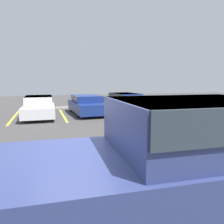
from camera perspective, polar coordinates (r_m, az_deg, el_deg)
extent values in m
plane|color=#423F3F|center=(4.08, 0.22, -23.96)|extent=(60.00, 60.00, 0.00)
cube|color=yellow|center=(14.25, -24.31, -1.26)|extent=(0.12, 5.28, 0.01)
cube|color=yellow|center=(14.19, -12.69, -0.77)|extent=(0.12, 5.28, 0.01)
cube|color=yellow|center=(14.70, -1.43, -0.26)|extent=(0.12, 5.28, 0.01)
cube|color=yellow|center=(15.74, 8.70, 0.21)|extent=(0.12, 5.28, 0.01)
cube|color=navy|center=(3.66, 24.21, -15.35)|extent=(6.19, 2.24, 0.96)
cube|color=navy|center=(3.24, 20.84, -2.93)|extent=(2.29, 1.87, 0.69)
cube|color=#2D3842|center=(3.21, 20.98, -0.22)|extent=(2.25, 1.93, 0.38)
cylinder|color=black|center=(3.79, -8.28, -18.71)|extent=(0.94, 0.36, 0.92)
cylinder|color=#ADADB2|center=(3.79, -8.28, -18.71)|extent=(0.52, 0.36, 0.51)
cube|color=silver|center=(13.86, -18.49, 0.75)|extent=(1.83, 4.66, 0.58)
cube|color=silver|center=(13.90, -18.58, 2.97)|extent=(1.58, 2.44, 0.49)
cube|color=#2D3842|center=(13.89, -18.59, 3.37)|extent=(1.65, 2.39, 0.29)
cylinder|color=black|center=(12.54, -15.32, -0.51)|extent=(0.25, 0.66, 0.66)
cylinder|color=#ADADB2|center=(12.54, -15.32, -0.51)|extent=(0.26, 0.37, 0.36)
cylinder|color=black|center=(12.61, -22.01, -0.78)|extent=(0.25, 0.66, 0.66)
cylinder|color=#ADADB2|center=(12.61, -22.01, -0.78)|extent=(0.26, 0.37, 0.36)
cylinder|color=black|center=(15.20, -15.53, 0.97)|extent=(0.25, 0.66, 0.66)
cylinder|color=#ADADB2|center=(15.20, -15.53, 0.97)|extent=(0.26, 0.37, 0.36)
cylinder|color=black|center=(15.26, -21.05, 0.74)|extent=(0.25, 0.66, 0.66)
cylinder|color=#ADADB2|center=(15.26, -21.05, 0.74)|extent=(0.26, 0.37, 0.36)
cube|color=navy|center=(14.37, -6.57, 1.43)|extent=(1.98, 4.51, 0.63)
cube|color=navy|center=(14.40, -6.69, 3.53)|extent=(1.67, 2.37, 0.42)
cube|color=#2D3842|center=(14.39, -6.69, 3.86)|extent=(1.74, 2.33, 0.25)
cylinder|color=black|center=(13.36, -2.10, 0.20)|extent=(0.26, 0.63, 0.62)
cylinder|color=#ADADB2|center=(13.36, -2.10, 0.20)|extent=(0.26, 0.35, 0.34)
cylinder|color=black|center=(12.98, -8.52, -0.12)|extent=(0.26, 0.63, 0.62)
cylinder|color=#ADADB2|center=(12.98, -8.52, -0.12)|extent=(0.26, 0.35, 0.34)
cylinder|color=black|center=(15.81, -4.95, 1.43)|extent=(0.26, 0.63, 0.62)
cylinder|color=#ADADB2|center=(15.81, -4.95, 1.43)|extent=(0.26, 0.35, 0.34)
cylinder|color=black|center=(15.49, -10.41, 1.18)|extent=(0.26, 0.63, 0.62)
cylinder|color=#ADADB2|center=(15.49, -10.41, 1.18)|extent=(0.26, 0.35, 0.34)
cube|color=navy|center=(15.31, 3.54, 1.97)|extent=(2.03, 4.77, 0.65)
cube|color=navy|center=(15.34, 3.41, 4.06)|extent=(1.66, 2.52, 0.46)
cube|color=#2D3842|center=(15.34, 3.41, 4.40)|extent=(1.73, 2.48, 0.27)
cylinder|color=black|center=(14.48, 8.43, 0.85)|extent=(0.25, 0.68, 0.67)
cylinder|color=#ADADB2|center=(14.48, 8.43, 0.85)|extent=(0.24, 0.38, 0.37)
cylinder|color=black|center=(13.81, 3.14, 0.57)|extent=(0.25, 0.68, 0.67)
cylinder|color=#ADADB2|center=(13.81, 3.14, 0.57)|extent=(0.24, 0.38, 0.37)
cylinder|color=black|center=(16.85, 3.85, 1.95)|extent=(0.25, 0.68, 0.67)
cylinder|color=#ADADB2|center=(16.85, 3.85, 1.95)|extent=(0.24, 0.38, 0.37)
cylinder|color=black|center=(16.28, -0.83, 1.75)|extent=(0.25, 0.68, 0.67)
cylinder|color=#ADADB2|center=(16.28, -0.83, 1.75)|extent=(0.24, 0.38, 0.37)
cube|color=#B7B2A8|center=(17.55, -11.82, 1.18)|extent=(1.64, 0.20, 0.14)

